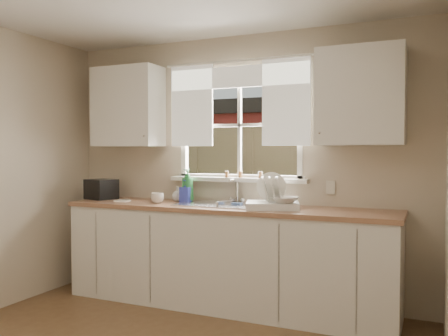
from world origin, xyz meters
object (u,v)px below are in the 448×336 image
at_px(cup, 157,198).
at_px(soap_bottle_a, 187,185).
at_px(black_appliance, 101,189).
at_px(dish_rack, 272,201).

bearing_deg(cup, soap_bottle_a, 53.95).
height_order(cup, black_appliance, black_appliance).
relative_size(soap_bottle_a, cup, 2.55).
xyz_separation_m(cup, black_appliance, (-0.74, 0.11, 0.05)).
height_order(dish_rack, soap_bottle_a, soap_bottle_a).
bearing_deg(dish_rack, cup, -177.74).
distance_m(cup, black_appliance, 0.75).
relative_size(soap_bottle_a, black_appliance, 1.16).
distance_m(soap_bottle_a, cup, 0.32).
bearing_deg(soap_bottle_a, black_appliance, -167.50).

